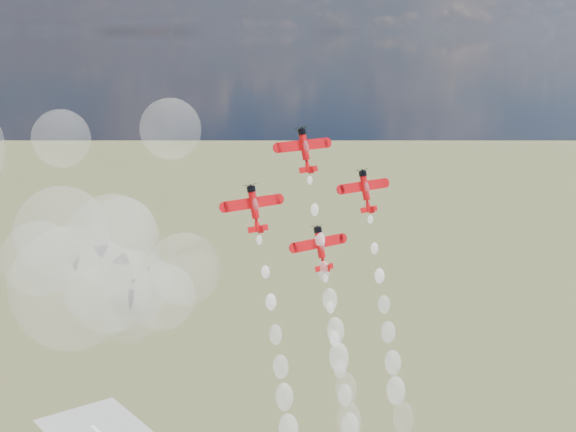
% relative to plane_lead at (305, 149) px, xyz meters
% --- Properties ---
extents(plane_lead, '(12.47, 4.86, 8.72)m').
position_rel_plane_lead_xyz_m(plane_lead, '(0.00, 0.00, 0.00)').
color(plane_lead, red).
rests_on(plane_lead, ground).
extents(plane_left, '(12.47, 4.86, 8.72)m').
position_rel_plane_lead_xyz_m(plane_left, '(-13.95, -2.59, -9.41)').
color(plane_left, red).
rests_on(plane_left, ground).
extents(plane_right, '(12.47, 4.86, 8.72)m').
position_rel_plane_lead_xyz_m(plane_right, '(13.95, -2.59, -9.41)').
color(plane_right, red).
rests_on(plane_right, ground).
extents(plane_slot, '(12.47, 4.86, 8.72)m').
position_rel_plane_lead_xyz_m(plane_slot, '(0.00, -5.19, -18.82)').
color(plane_slot, red).
rests_on(plane_slot, ground).
extents(smoke_trail_lead, '(5.67, 18.92, 60.61)m').
position_rel_plane_lead_xyz_m(smoke_trail_lead, '(-0.09, -14.19, -51.44)').
color(smoke_trail_lead, white).
rests_on(smoke_trail_lead, plane_lead).
extents(drifted_smoke_cloud, '(63.00, 39.15, 51.10)m').
position_rel_plane_lead_xyz_m(drifted_smoke_cloud, '(-44.74, 9.40, -13.25)').
color(drifted_smoke_cloud, white).
rests_on(drifted_smoke_cloud, ground).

